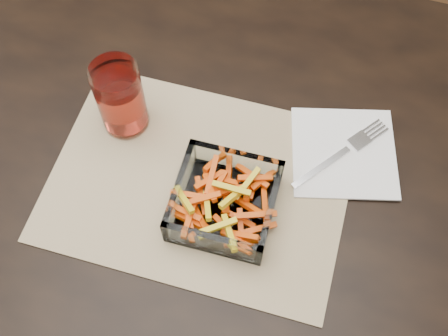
{
  "coord_description": "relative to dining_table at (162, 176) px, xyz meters",
  "views": [
    {
      "loc": [
        0.23,
        -0.39,
        1.52
      ],
      "look_at": [
        0.12,
        -0.01,
        0.78
      ],
      "focal_mm": 45.0,
      "sensor_mm": 36.0,
      "label": 1
    }
  ],
  "objects": [
    {
      "name": "fork",
      "position": [
        0.28,
        0.08,
        0.1
      ],
      "size": [
        0.13,
        0.16,
        0.0
      ],
      "rotation": [
        0.0,
        0.0,
        -0.64
      ],
      "color": "silver",
      "rests_on": "napkin"
    },
    {
      "name": "tumbler",
      "position": [
        -0.07,
        0.04,
        0.15
      ],
      "size": [
        0.07,
        0.07,
        0.13
      ],
      "color": "white",
      "rests_on": "placemat"
    },
    {
      "name": "dining_table",
      "position": [
        0.0,
        0.0,
        0.0
      ],
      "size": [
        1.6,
        0.9,
        0.75
      ],
      "color": "black",
      "rests_on": "ground"
    },
    {
      "name": "placemat",
      "position": [
        0.08,
        -0.03,
        0.09
      ],
      "size": [
        0.46,
        0.34,
        0.0
      ],
      "primitive_type": "cube",
      "rotation": [
        0.0,
        0.0,
        0.02
      ],
      "color": "tan",
      "rests_on": "dining_table"
    },
    {
      "name": "napkin",
      "position": [
        0.28,
        0.08,
        0.09
      ],
      "size": [
        0.2,
        0.2,
        0.0
      ],
      "primitive_type": "cube",
      "rotation": [
        0.0,
        0.0,
        0.26
      ],
      "color": "white",
      "rests_on": "placemat"
    },
    {
      "name": "glass_bowl",
      "position": [
        0.13,
        -0.07,
        0.11
      ],
      "size": [
        0.15,
        0.15,
        0.06
      ],
      "rotation": [
        0.0,
        0.0,
        0.03
      ],
      "color": "white",
      "rests_on": "placemat"
    }
  ]
}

